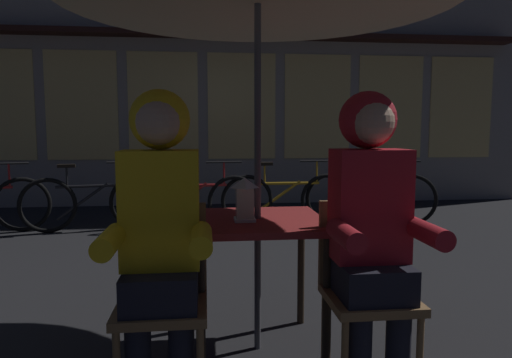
% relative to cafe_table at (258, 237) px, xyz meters
% --- Properties ---
extents(ground_plane, '(60.00, 60.00, 0.00)m').
position_rel_cafe_table_xyz_m(ground_plane, '(0.00, 0.00, -0.64)').
color(ground_plane, '#232326').
extents(cafe_table, '(0.72, 0.72, 0.74)m').
position_rel_cafe_table_xyz_m(cafe_table, '(0.00, 0.00, 0.00)').
color(cafe_table, maroon).
rests_on(cafe_table, ground_plane).
extents(lantern, '(0.11, 0.11, 0.23)m').
position_rel_cafe_table_xyz_m(lantern, '(-0.08, -0.07, 0.22)').
color(lantern, white).
rests_on(lantern, cafe_table).
extents(chair_left, '(0.40, 0.40, 0.87)m').
position_rel_cafe_table_xyz_m(chair_left, '(-0.48, -0.37, -0.15)').
color(chair_left, olive).
rests_on(chair_left, ground_plane).
extents(chair_right, '(0.40, 0.40, 0.87)m').
position_rel_cafe_table_xyz_m(chair_right, '(0.48, -0.37, -0.15)').
color(chair_right, olive).
rests_on(chair_right, ground_plane).
extents(person_left_hooded, '(0.45, 0.56, 1.40)m').
position_rel_cafe_table_xyz_m(person_left_hooded, '(-0.48, -0.43, 0.21)').
color(person_left_hooded, black).
rests_on(person_left_hooded, ground_plane).
extents(person_right_hooded, '(0.45, 0.56, 1.40)m').
position_rel_cafe_table_xyz_m(person_right_hooded, '(0.48, -0.43, 0.21)').
color(person_right_hooded, black).
rests_on(person_right_hooded, ground_plane).
extents(shopfront_building, '(10.00, 0.93, 6.20)m').
position_rel_cafe_table_xyz_m(shopfront_building, '(0.32, 5.39, 2.45)').
color(shopfront_building, '#9E9389').
rests_on(shopfront_building, ground_plane).
extents(bicycle_second, '(1.66, 0.38, 0.84)m').
position_rel_cafe_table_xyz_m(bicycle_second, '(-1.64, 3.26, -0.29)').
color(bicycle_second, black).
rests_on(bicycle_second, ground_plane).
extents(bicycle_third, '(1.68, 0.14, 0.84)m').
position_rel_cafe_table_xyz_m(bicycle_third, '(-0.44, 3.18, -0.29)').
color(bicycle_third, black).
rests_on(bicycle_third, ground_plane).
extents(bicycle_fourth, '(1.68, 0.08, 0.84)m').
position_rel_cafe_table_xyz_m(bicycle_fourth, '(0.75, 3.27, -0.29)').
color(bicycle_fourth, black).
rests_on(bicycle_fourth, ground_plane).
extents(bicycle_fifth, '(1.64, 0.45, 0.84)m').
position_rel_cafe_table_xyz_m(bicycle_fifth, '(1.84, 3.25, -0.29)').
color(bicycle_fifth, black).
rests_on(bicycle_fifth, ground_plane).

